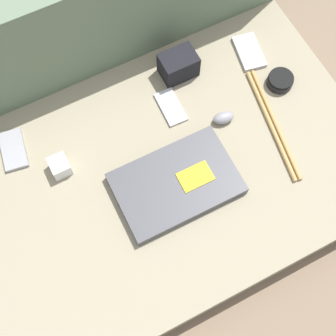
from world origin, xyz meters
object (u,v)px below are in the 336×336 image
(speaker_puck, at_px, (280,81))
(charger_brick, at_px, (60,166))
(laptop, at_px, (175,184))
(phone_black, at_px, (249,52))
(phone_small, at_px, (13,150))
(phone_silver, at_px, (171,107))
(computer_mouse, at_px, (223,118))
(camera_pouch, at_px, (178,65))

(speaker_puck, relative_size, charger_brick, 1.40)
(laptop, height_order, phone_black, laptop)
(speaker_puck, height_order, charger_brick, charger_brick)
(phone_black, bearing_deg, phone_small, -170.55)
(phone_silver, xyz_separation_m, phone_small, (-0.45, 0.08, 0.00))
(phone_black, bearing_deg, speaker_puck, -68.46)
(computer_mouse, relative_size, speaker_puck, 0.86)
(laptop, relative_size, phone_black, 2.40)
(computer_mouse, relative_size, phone_silver, 0.56)
(phone_silver, bearing_deg, laptop, -112.54)
(laptop, relative_size, camera_pouch, 3.10)
(phone_black, height_order, camera_pouch, camera_pouch)
(speaker_puck, relative_size, phone_small, 0.60)
(camera_pouch, xyz_separation_m, charger_brick, (-0.43, -0.13, -0.02))
(camera_pouch, bearing_deg, phone_black, -9.17)
(phone_small, bearing_deg, camera_pouch, 11.10)
(phone_black, distance_m, charger_brick, 0.66)
(speaker_puck, height_order, phone_silver, speaker_puck)
(speaker_puck, relative_size, phone_silver, 0.65)
(speaker_puck, height_order, phone_small, speaker_puck)
(laptop, relative_size, phone_small, 2.54)
(laptop, xyz_separation_m, computer_mouse, (0.22, 0.11, 0.00))
(computer_mouse, bearing_deg, phone_small, 171.36)
(computer_mouse, bearing_deg, phone_black, 51.01)
(phone_black, relative_size, phone_small, 1.06)
(phone_silver, distance_m, camera_pouch, 0.13)
(phone_small, bearing_deg, computer_mouse, -8.73)
(laptop, xyz_separation_m, speaker_puck, (0.43, 0.15, 0.00))
(speaker_puck, distance_m, phone_silver, 0.33)
(phone_black, bearing_deg, camera_pouch, -178.32)
(speaker_puck, distance_m, phone_black, 0.14)
(speaker_puck, bearing_deg, charger_brick, 176.67)
(phone_black, height_order, charger_brick, charger_brick)
(laptop, height_order, speaker_puck, laptop)
(phone_small, xyz_separation_m, camera_pouch, (0.53, 0.02, 0.03))
(computer_mouse, relative_size, charger_brick, 1.20)
(speaker_puck, bearing_deg, phone_silver, 167.22)
(computer_mouse, xyz_separation_m, phone_black, (0.19, 0.17, -0.01))
(speaker_puck, bearing_deg, laptop, -161.10)
(phone_silver, bearing_deg, phone_small, 172.31)
(laptop, height_order, computer_mouse, same)
(charger_brick, bearing_deg, phone_silver, 5.47)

